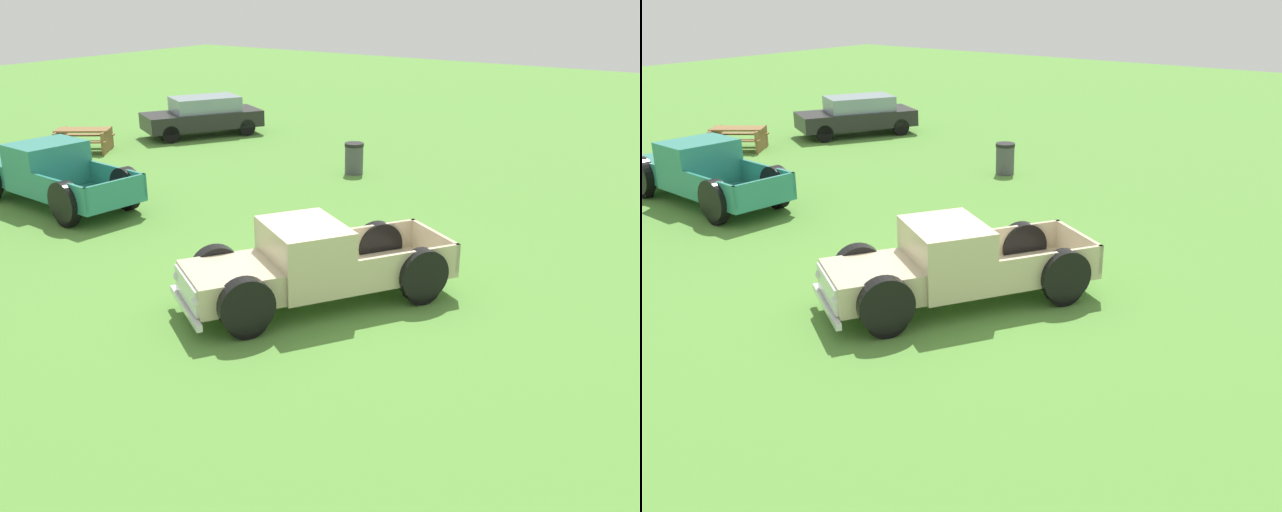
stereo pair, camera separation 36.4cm
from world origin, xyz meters
TOP-DOWN VIEW (x-y plane):
  - ground_plane at (0.00, 0.00)m, footprint 80.00×80.00m
  - pickup_truck_foreground at (-0.42, -0.10)m, footprint 5.25×4.14m
  - pickup_truck_behind_left at (1.05, 9.31)m, footprint 2.44×5.48m
  - sedan_distant_a at (9.96, 12.09)m, footprint 4.69×3.63m
  - picnic_table at (5.59, 13.60)m, footprint 2.26×2.33m
  - trash_can at (8.31, 4.27)m, footprint 0.59×0.59m

SIDE VIEW (x-z plane):
  - ground_plane at x=0.00m, z-range 0.00..0.00m
  - trash_can at x=8.31m, z-range 0.00..0.95m
  - picnic_table at x=5.59m, z-range 0.10..0.88m
  - pickup_truck_foreground at x=-0.42m, z-range -0.04..1.51m
  - sedan_distant_a at x=9.96m, z-range 0.04..1.50m
  - pickup_truck_behind_left at x=1.05m, z-range -0.04..1.60m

